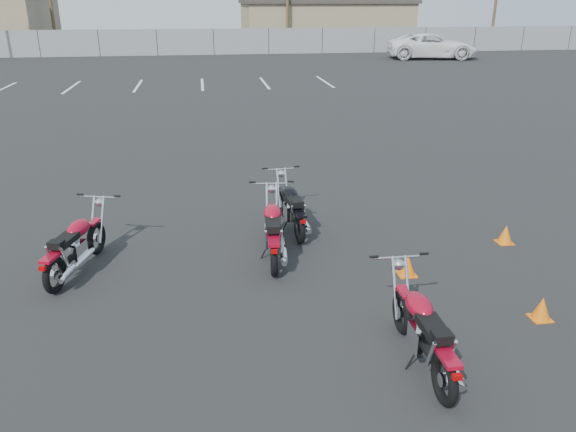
{
  "coord_description": "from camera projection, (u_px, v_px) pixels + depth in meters",
  "views": [
    {
      "loc": [
        -1.04,
        -7.57,
        3.87
      ],
      "look_at": [
        0.2,
        0.6,
        0.65
      ],
      "focal_mm": 35.0,
      "sensor_mm": 36.0,
      "label": 1
    }
  ],
  "objects": [
    {
      "name": "parking_line_stripes",
      "position": [
        170.0,
        85.0,
        26.6
      ],
      "size": [
        15.12,
        4.0,
        0.01
      ],
      "color": "silver",
      "rests_on": "ground"
    },
    {
      "name": "motorcycle_third_red",
      "position": [
        274.0,
        231.0,
        8.85
      ],
      "size": [
        0.76,
        1.97,
        0.96
      ],
      "color": "black",
      "rests_on": "ground"
    },
    {
      "name": "motorcycle_front_red",
      "position": [
        76.0,
        246.0,
        8.35
      ],
      "size": [
        0.93,
        1.88,
        0.93
      ],
      "color": "black",
      "rests_on": "ground"
    },
    {
      "name": "training_cone_far",
      "position": [
        542.0,
        308.0,
        7.2
      ],
      "size": [
        0.26,
        0.26,
        0.31
      ],
      "color": "orange",
      "rests_on": "ground"
    },
    {
      "name": "white_van",
      "position": [
        433.0,
        39.0,
        37.56
      ],
      "size": [
        3.82,
        7.23,
        2.61
      ],
      "primitive_type": "imported",
      "rotation": [
        0.0,
        0.0,
        1.41
      ],
      "color": "white",
      "rests_on": "ground"
    },
    {
      "name": "training_cone_near",
      "position": [
        505.0,
        234.0,
        9.45
      ],
      "size": [
        0.26,
        0.26,
        0.31
      ],
      "color": "orange",
      "rests_on": "ground"
    },
    {
      "name": "motorcycle_rear_red",
      "position": [
        423.0,
        331.0,
        6.21
      ],
      "size": [
        0.75,
        1.93,
        0.94
      ],
      "color": "black",
      "rests_on": "ground"
    },
    {
      "name": "training_cone_extra",
      "position": [
        407.0,
        265.0,
        8.35
      ],
      "size": [
        0.27,
        0.27,
        0.32
      ],
      "color": "orange",
      "rests_on": "ground"
    },
    {
      "name": "ground",
      "position": [
        281.0,
        271.0,
        8.53
      ],
      "size": [
        120.0,
        120.0,
        0.0
      ],
      "primitive_type": "plane",
      "color": "black",
      "rests_on": "ground"
    },
    {
      "name": "motorcycle_second_black",
      "position": [
        292.0,
        207.0,
        9.92
      ],
      "size": [
        0.72,
        1.85,
        0.91
      ],
      "color": "black",
      "rests_on": "ground"
    },
    {
      "name": "chainlink_fence",
      "position": [
        214.0,
        42.0,
        40.44
      ],
      "size": [
        80.06,
        0.06,
        1.8
      ],
      "color": "gray",
      "rests_on": "ground"
    },
    {
      "name": "tan_building_east",
      "position": [
        324.0,
        22.0,
        49.78
      ],
      "size": [
        14.4,
        9.4,
        3.7
      ],
      "color": "#91805D",
      "rests_on": "ground"
    }
  ]
}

